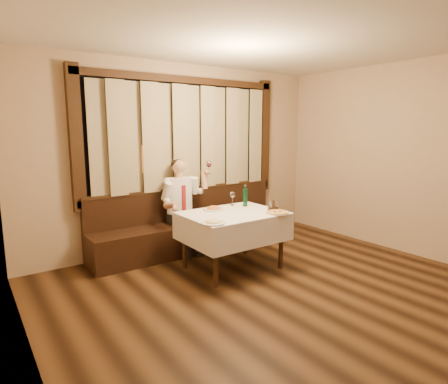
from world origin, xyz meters
TOP-DOWN VIEW (x-y plane):
  - room at (-0.00, 0.97)m, footprint 5.01×6.01m
  - banquette at (0.00, 2.72)m, footprint 3.20×0.61m
  - dining_table at (0.00, 1.70)m, footprint 1.27×0.97m
  - pizza at (0.43, 1.32)m, footprint 0.31×0.31m
  - pasta_red at (-0.12, 1.98)m, footprint 0.29×0.29m
  - pasta_cream at (-0.53, 1.37)m, footprint 0.29×0.29m
  - green_bottle at (0.38, 1.92)m, footprint 0.07×0.07m
  - table_wine_glass at (0.27, 2.08)m, footprint 0.07×0.07m
  - cruet_caddy at (0.53, 1.51)m, footprint 0.14×0.10m
  - seated_man at (-0.23, 2.63)m, footprint 0.76×0.57m

SIDE VIEW (x-z plane):
  - banquette at x=0.00m, z-range -0.16..0.78m
  - dining_table at x=0.00m, z-range 0.27..1.03m
  - pizza at x=0.43m, z-range 0.75..0.79m
  - pasta_cream at x=-0.53m, z-range 0.75..0.85m
  - pasta_red at x=-0.12m, z-range 0.75..0.85m
  - cruet_caddy at x=0.53m, z-range 0.74..0.87m
  - seated_man at x=-0.23m, z-range 0.12..1.51m
  - green_bottle at x=0.38m, z-range 0.73..1.04m
  - table_wine_glass at x=0.27m, z-range 0.80..1.00m
  - room at x=0.00m, z-range 0.09..2.91m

